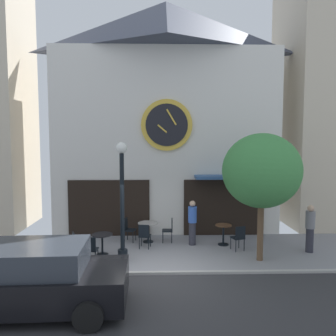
% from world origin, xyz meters
% --- Properties ---
extents(ground_plane, '(28.07, 9.71, 0.13)m').
position_xyz_m(ground_plane, '(0.00, -0.78, -0.02)').
color(ground_plane, gray).
extents(clock_building, '(9.43, 4.31, 9.92)m').
position_xyz_m(clock_building, '(0.41, 5.51, 5.14)').
color(clock_building, silver).
rests_on(clock_building, ground_plane).
extents(street_lamp, '(0.36, 0.36, 3.86)m').
position_xyz_m(street_lamp, '(-1.09, 1.18, 1.96)').
color(street_lamp, black).
rests_on(street_lamp, ground_plane).
extents(street_tree, '(2.53, 2.27, 4.14)m').
position_xyz_m(street_tree, '(3.39, 1.08, 2.93)').
color(street_tree, brown).
rests_on(street_tree, ground_plane).
extents(cafe_table_center_right, '(0.70, 0.70, 0.73)m').
position_xyz_m(cafe_table_center_right, '(-1.84, 1.70, 0.51)').
color(cafe_table_center_right, black).
rests_on(cafe_table_center_right, ground_plane).
extents(cafe_table_center, '(0.78, 0.78, 0.76)m').
position_xyz_m(cafe_table_center, '(-0.32, 3.12, 0.56)').
color(cafe_table_center, black).
rests_on(cafe_table_center, ground_plane).
extents(cafe_table_center_left, '(0.61, 0.61, 0.76)m').
position_xyz_m(cafe_table_center_left, '(2.50, 2.69, 0.50)').
color(cafe_table_center_left, black).
rests_on(cafe_table_center_left, ground_plane).
extents(cafe_chair_left_end, '(0.51, 0.51, 0.90)m').
position_xyz_m(cafe_chair_left_end, '(2.92, 2.00, 0.53)').
color(cafe_chair_left_end, black).
rests_on(cafe_chair_left_end, ground_plane).
extents(cafe_chair_corner, '(0.42, 0.42, 0.90)m').
position_xyz_m(cafe_chair_corner, '(-2.06, 0.86, 0.53)').
color(cafe_chair_corner, black).
rests_on(cafe_chair_corner, ground_plane).
extents(cafe_chair_curbside, '(0.52, 0.52, 0.90)m').
position_xyz_m(cafe_chair_curbside, '(-2.60, 1.32, 0.53)').
color(cafe_chair_curbside, black).
rests_on(cafe_chair_curbside, ground_plane).
extents(cafe_chair_under_awning, '(0.48, 0.48, 0.90)m').
position_xyz_m(cafe_chair_under_awning, '(-1.11, 3.23, 0.53)').
color(cafe_chair_under_awning, black).
rests_on(cafe_chair_under_awning, ground_plane).
extents(cafe_chair_right_end, '(0.46, 0.46, 0.90)m').
position_xyz_m(cafe_chair_right_end, '(-0.43, 2.34, 0.53)').
color(cafe_chair_right_end, black).
rests_on(cafe_chair_right_end, ground_plane).
extents(cafe_chair_facing_street, '(0.41, 0.41, 0.90)m').
position_xyz_m(cafe_chair_facing_street, '(0.50, 3.10, 0.53)').
color(cafe_chair_facing_street, black).
rests_on(cafe_chair_facing_street, ground_plane).
extents(pedestrian_blue, '(0.36, 0.36, 1.67)m').
position_xyz_m(pedestrian_blue, '(1.34, 2.75, 0.86)').
color(pedestrian_blue, '#2D2D38').
rests_on(pedestrian_blue, ground_plane).
extents(pedestrian_grey, '(0.45, 0.45, 1.67)m').
position_xyz_m(pedestrian_grey, '(5.37, 1.82, 0.86)').
color(pedestrian_grey, '#2D2D38').
rests_on(pedestrian_grey, ground_plane).
extents(parked_car_black, '(4.36, 2.15, 1.55)m').
position_xyz_m(parked_car_black, '(-2.80, -1.98, 0.76)').
color(parked_car_black, black).
rests_on(parked_car_black, ground_plane).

